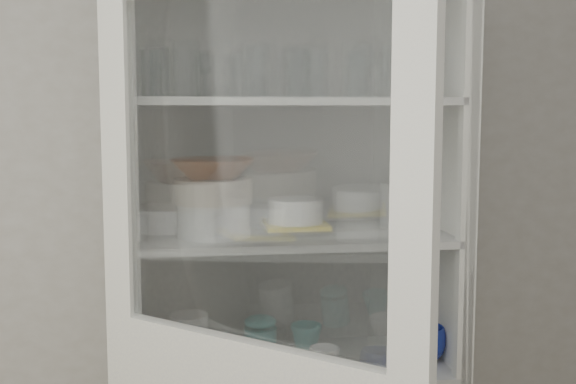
# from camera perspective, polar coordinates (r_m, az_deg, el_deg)

# --- Properties ---
(wall_back) EXTENTS (3.60, 0.02, 2.60)m
(wall_back) POSITION_cam_1_polar(r_m,az_deg,el_deg) (2.37, -5.52, -1.42)
(wall_back) COLOR #9D9991
(wall_back) RESTS_ON ground
(pantry_cabinet) EXTENTS (1.00, 0.45, 2.10)m
(pantry_cabinet) POSITION_cam_1_polar(r_m,az_deg,el_deg) (2.31, -0.21, -10.77)
(pantry_cabinet) COLOR silver
(pantry_cabinet) RESTS_ON floor
(tumbler_0) EXTENTS (0.08, 0.08, 0.12)m
(tumbler_0) POSITION_cam_1_polar(r_m,az_deg,el_deg) (1.98, -10.64, 9.18)
(tumbler_0) COLOR silver
(tumbler_0) RESTS_ON shelf_glass
(tumbler_1) EXTENTS (0.09, 0.09, 0.15)m
(tumbler_1) POSITION_cam_1_polar(r_m,az_deg,el_deg) (2.00, -8.06, 9.57)
(tumbler_1) COLOR silver
(tumbler_1) RESTS_ON shelf_glass
(tumbler_2) EXTENTS (0.09, 0.09, 0.14)m
(tumbler_2) POSITION_cam_1_polar(r_m,az_deg,el_deg) (2.02, 0.87, 9.46)
(tumbler_2) COLOR silver
(tumbler_2) RESTS_ON shelf_glass
(tumbler_3) EXTENTS (0.08, 0.08, 0.14)m
(tumbler_3) POSITION_cam_1_polar(r_m,az_deg,el_deg) (2.02, -2.60, 9.49)
(tumbler_3) COLOR silver
(tumbler_3) RESTS_ON shelf_glass
(tumbler_4) EXTENTS (0.06, 0.06, 0.13)m
(tumbler_4) POSITION_cam_1_polar(r_m,az_deg,el_deg) (2.04, 0.69, 9.25)
(tumbler_4) COLOR silver
(tumbler_4) RESTS_ON shelf_glass
(tumbler_5) EXTENTS (0.08, 0.08, 0.13)m
(tumbler_5) POSITION_cam_1_polar(r_m,az_deg,el_deg) (2.04, 5.62, 9.24)
(tumbler_5) COLOR silver
(tumbler_5) RESTS_ON shelf_glass
(tumbler_6) EXTENTS (0.08, 0.08, 0.14)m
(tumbler_6) POSITION_cam_1_polar(r_m,az_deg,el_deg) (2.07, 8.17, 9.39)
(tumbler_6) COLOR silver
(tumbler_6) RESTS_ON shelf_glass
(tumbler_7) EXTENTS (0.08, 0.08, 0.14)m
(tumbler_7) POSITION_cam_1_polar(r_m,az_deg,el_deg) (2.11, -10.24, 9.26)
(tumbler_7) COLOR silver
(tumbler_7) RESTS_ON shelf_glass
(tumbler_8) EXTENTS (0.08, 0.08, 0.13)m
(tumbler_8) POSITION_cam_1_polar(r_m,az_deg,el_deg) (2.14, -10.10, 9.08)
(tumbler_8) COLOR silver
(tumbler_8) RESTS_ON shelf_glass
(tumbler_9) EXTENTS (0.07, 0.07, 0.13)m
(tumbler_9) POSITION_cam_1_polar(r_m,az_deg,el_deg) (2.14, -3.85, 9.11)
(tumbler_9) COLOR silver
(tumbler_9) RESTS_ON shelf_glass
(tumbler_10) EXTENTS (0.08, 0.08, 0.14)m
(tumbler_10) POSITION_cam_1_polar(r_m,az_deg,el_deg) (2.18, 2.21, 9.28)
(tumbler_10) COLOR silver
(tumbler_10) RESTS_ON shelf_glass
(goblet_0) EXTENTS (0.07, 0.07, 0.15)m
(goblet_0) POSITION_cam_1_polar(r_m,az_deg,el_deg) (2.20, -6.57, 9.34)
(goblet_0) COLOR silver
(goblet_0) RESTS_ON shelf_glass
(goblet_1) EXTENTS (0.08, 0.08, 0.17)m
(goblet_1) POSITION_cam_1_polar(r_m,az_deg,el_deg) (2.23, 0.42, 9.58)
(goblet_1) COLOR silver
(goblet_1) RESTS_ON shelf_glass
(goblet_2) EXTENTS (0.08, 0.08, 0.19)m
(goblet_2) POSITION_cam_1_polar(r_m,az_deg,el_deg) (2.29, 6.02, 9.69)
(goblet_2) COLOR silver
(goblet_2) RESTS_ON shelf_glass
(goblet_3) EXTENTS (0.08, 0.08, 0.18)m
(goblet_3) POSITION_cam_1_polar(r_m,az_deg,el_deg) (2.31, 9.96, 9.44)
(goblet_3) COLOR silver
(goblet_3) RESTS_ON shelf_glass
(plate_stack_front) EXTENTS (0.21, 0.21, 0.10)m
(plate_stack_front) POSITION_cam_1_polar(r_m,az_deg,el_deg) (2.11, -5.90, -2.17)
(plate_stack_front) COLOR white
(plate_stack_front) RESTS_ON shelf_plates
(plate_stack_back) EXTENTS (0.22, 0.22, 0.07)m
(plate_stack_back) POSITION_cam_1_polar(r_m,az_deg,el_deg) (2.25, -9.54, -2.04)
(plate_stack_back) COLOR white
(plate_stack_back) RESTS_ON shelf_plates
(cream_bowl) EXTENTS (0.27, 0.27, 0.07)m
(cream_bowl) POSITION_cam_1_polar(r_m,az_deg,el_deg) (2.10, -5.93, 0.11)
(cream_bowl) COLOR beige
(cream_bowl) RESTS_ON plate_stack_front
(terracotta_bowl) EXTENTS (0.26, 0.26, 0.06)m
(terracotta_bowl) POSITION_cam_1_polar(r_m,az_deg,el_deg) (2.09, -5.95, 1.87)
(terracotta_bowl) COLOR brown
(terracotta_bowl) RESTS_ON cream_bowl
(glass_platter) EXTENTS (0.37, 0.37, 0.02)m
(glass_platter) POSITION_cam_1_polar(r_m,az_deg,el_deg) (2.17, 0.60, -2.99)
(glass_platter) COLOR silver
(glass_platter) RESTS_ON shelf_plates
(yellow_trivet) EXTENTS (0.19, 0.19, 0.01)m
(yellow_trivet) POSITION_cam_1_polar(r_m,az_deg,el_deg) (2.16, 0.60, -2.61)
(yellow_trivet) COLOR yellow
(yellow_trivet) RESTS_ON glass_platter
(white_ramekin) EXTENTS (0.21, 0.21, 0.07)m
(white_ramekin) POSITION_cam_1_polar(r_m,az_deg,el_deg) (2.16, 0.61, -1.48)
(white_ramekin) COLOR white
(white_ramekin) RESTS_ON yellow_trivet
(grey_bowl_stack) EXTENTS (0.12, 0.12, 0.14)m
(grey_bowl_stack) POSITION_cam_1_polar(r_m,az_deg,el_deg) (2.27, 8.85, -1.04)
(grey_bowl_stack) COLOR beige
(grey_bowl_stack) RESTS_ON shelf_plates
(mug_blue) EXTENTS (0.14, 0.14, 0.11)m
(mug_blue) POSITION_cam_1_polar(r_m,az_deg,el_deg) (2.29, 10.63, -11.68)
(mug_blue) COLOR navy
(mug_blue) RESTS_ON shelf_mugs
(mug_teal) EXTENTS (0.13, 0.13, 0.09)m
(mug_teal) POSITION_cam_1_polar(r_m,az_deg,el_deg) (2.33, 1.44, -11.49)
(mug_teal) COLOR #1E797F
(mug_teal) RESTS_ON shelf_mugs
(mug_white) EXTENTS (0.10, 0.10, 0.08)m
(mug_white) POSITION_cam_1_polar(r_m,az_deg,el_deg) (2.15, 2.92, -13.21)
(mug_white) COLOR white
(mug_white) RESTS_ON shelf_mugs
(teal_jar) EXTENTS (0.10, 0.10, 0.12)m
(teal_jar) POSITION_cam_1_polar(r_m,az_deg,el_deg) (2.27, -2.18, -11.63)
(teal_jar) COLOR #1E797F
(teal_jar) RESTS_ON shelf_mugs
(measuring_cups) EXTENTS (0.10, 0.10, 0.04)m
(measuring_cups) POSITION_cam_1_polar(r_m,az_deg,el_deg) (2.19, -8.26, -13.47)
(measuring_cups) COLOR #AFAFAF
(measuring_cups) RESTS_ON shelf_mugs
(white_canister) EXTENTS (0.15, 0.15, 0.14)m
(white_canister) POSITION_cam_1_polar(r_m,az_deg,el_deg) (2.28, -7.83, -11.28)
(white_canister) COLOR white
(white_canister) RESTS_ON shelf_mugs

